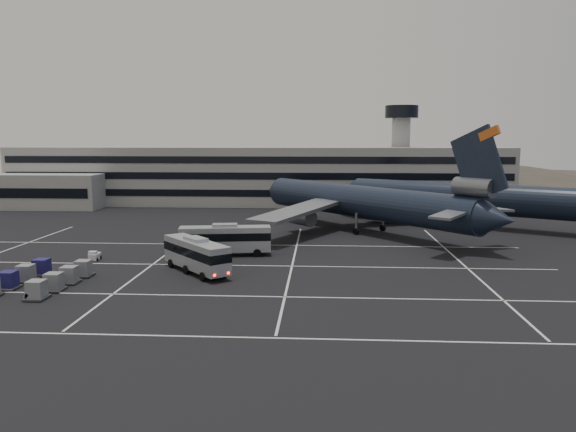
# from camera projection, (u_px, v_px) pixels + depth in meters

# --- Properties ---
(ground) EXTENTS (260.00, 260.00, 0.00)m
(ground) POSITION_uv_depth(u_px,v_px,m) (192.00, 272.00, 68.10)
(ground) COLOR black
(ground) RESTS_ON ground
(lane_markings) EXTENTS (90.00, 55.62, 0.01)m
(lane_markings) POSITION_uv_depth(u_px,v_px,m) (201.00, 271.00, 68.76)
(lane_markings) COLOR silver
(lane_markings) RESTS_ON ground
(terminal) EXTENTS (125.00, 26.00, 24.00)m
(terminal) POSITION_uv_depth(u_px,v_px,m) (246.00, 176.00, 137.67)
(terminal) COLOR gray
(terminal) RESTS_ON ground
(hills) EXTENTS (352.00, 180.00, 44.00)m
(hills) POSITION_uv_depth(u_px,v_px,m) (327.00, 206.00, 236.79)
(hills) COLOR #38332B
(hills) RESTS_ON ground
(trijet_main) EXTENTS (41.80, 47.49, 18.08)m
(trijet_main) POSITION_uv_depth(u_px,v_px,m) (364.00, 202.00, 97.02)
(trijet_main) COLOR black
(trijet_main) RESTS_ON ground
(trijet_far) EXTENTS (51.92, 36.16, 18.08)m
(trijet_far) POSITION_uv_depth(u_px,v_px,m) (481.00, 198.00, 101.71)
(trijet_far) COLOR black
(trijet_far) RESTS_ON ground
(bus_near) EXTENTS (10.01, 11.19, 4.32)m
(bus_near) POSITION_uv_depth(u_px,v_px,m) (196.00, 253.00, 67.69)
(bus_near) COLOR #999DA1
(bus_near) RESTS_ON ground
(bus_far) EXTENTS (12.85, 4.70, 4.44)m
(bus_far) POSITION_uv_depth(u_px,v_px,m) (225.00, 238.00, 77.60)
(bus_far) COLOR #999DA1
(bus_far) RESTS_ON ground
(tug_a) EXTENTS (1.36, 2.13, 1.31)m
(tug_a) POSITION_uv_depth(u_px,v_px,m) (94.00, 256.00, 74.62)
(tug_a) COLOR silver
(tug_a) RESTS_ON ground
(uld_cluster) EXTENTS (8.21, 12.36, 1.95)m
(uld_cluster) POSITION_uv_depth(u_px,v_px,m) (39.00, 278.00, 61.55)
(uld_cluster) COLOR #2D2D30
(uld_cluster) RESTS_ON ground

